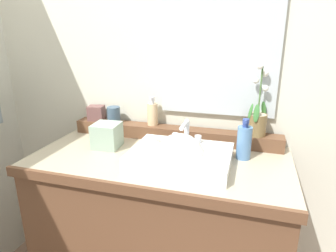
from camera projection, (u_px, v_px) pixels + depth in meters
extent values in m
cube|color=beige|center=(181.00, 79.00, 1.66)|extent=(3.02, 0.20, 2.42)
cube|color=brown|center=(160.00, 238.00, 1.53)|extent=(1.19, 0.57, 0.86)
cube|color=tan|center=(160.00, 160.00, 1.39)|extent=(1.22, 0.59, 0.04)
cube|color=brown|center=(136.00, 191.00, 1.12)|extent=(1.22, 0.02, 0.04)
cube|color=brown|center=(173.00, 134.00, 1.59)|extent=(1.15, 0.09, 0.07)
cube|color=white|center=(181.00, 157.00, 1.30)|extent=(0.44, 0.33, 0.07)
sphere|color=white|center=(180.00, 159.00, 1.28)|extent=(0.23, 0.23, 0.23)
cylinder|color=silver|center=(187.00, 132.00, 1.38)|extent=(0.02, 0.02, 0.10)
cylinder|color=silver|center=(184.00, 125.00, 1.31)|extent=(0.02, 0.11, 0.02)
sphere|color=silver|center=(187.00, 122.00, 1.36)|extent=(0.03, 0.03, 0.03)
cylinder|color=silver|center=(175.00, 137.00, 1.40)|extent=(0.03, 0.03, 0.04)
cylinder|color=silver|center=(198.00, 139.00, 1.37)|extent=(0.03, 0.03, 0.04)
ellipsoid|color=beige|center=(161.00, 138.00, 1.40)|extent=(0.07, 0.04, 0.02)
cylinder|color=brown|center=(257.00, 125.00, 1.45)|extent=(0.09, 0.09, 0.11)
cylinder|color=tan|center=(258.00, 115.00, 1.43)|extent=(0.08, 0.08, 0.01)
cylinder|color=#476B38|center=(260.00, 91.00, 1.40)|extent=(0.01, 0.01, 0.23)
ellipsoid|color=#387033|center=(256.00, 113.00, 1.39)|extent=(0.03, 0.03, 0.09)
ellipsoid|color=#387033|center=(250.00, 112.00, 1.42)|extent=(0.04, 0.04, 0.08)
ellipsoid|color=#387033|center=(264.00, 110.00, 1.46)|extent=(0.04, 0.04, 0.09)
sphere|color=silver|center=(265.00, 88.00, 1.40)|extent=(0.03, 0.03, 0.03)
sphere|color=silver|center=(256.00, 81.00, 1.40)|extent=(0.03, 0.03, 0.03)
sphere|color=silver|center=(265.00, 73.00, 1.39)|extent=(0.04, 0.04, 0.04)
sphere|color=silver|center=(260.00, 66.00, 1.35)|extent=(0.03, 0.03, 0.03)
cylinder|color=#D9B788|center=(153.00, 114.00, 1.61)|extent=(0.06, 0.06, 0.12)
cylinder|color=silver|center=(152.00, 102.00, 1.59)|extent=(0.02, 0.02, 0.02)
cylinder|color=silver|center=(152.00, 98.00, 1.58)|extent=(0.03, 0.03, 0.02)
cylinder|color=silver|center=(151.00, 98.00, 1.57)|extent=(0.01, 0.03, 0.01)
cylinder|color=#3C5266|center=(114.00, 115.00, 1.66)|extent=(0.07, 0.07, 0.09)
cube|color=brown|center=(96.00, 113.00, 1.70)|extent=(0.10, 0.08, 0.09)
cylinder|color=#517CAC|center=(244.00, 143.00, 1.35)|extent=(0.07, 0.07, 0.16)
cylinder|color=navy|center=(246.00, 125.00, 1.32)|extent=(0.03, 0.03, 0.02)
cylinder|color=navy|center=(246.00, 121.00, 1.31)|extent=(0.03, 0.03, 0.02)
cylinder|color=navy|center=(246.00, 121.00, 1.30)|extent=(0.01, 0.04, 0.01)
cube|color=#90AA97|center=(107.00, 135.00, 1.49)|extent=(0.14, 0.14, 0.13)
cube|color=silver|center=(219.00, 52.00, 1.45)|extent=(0.59, 0.02, 0.63)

